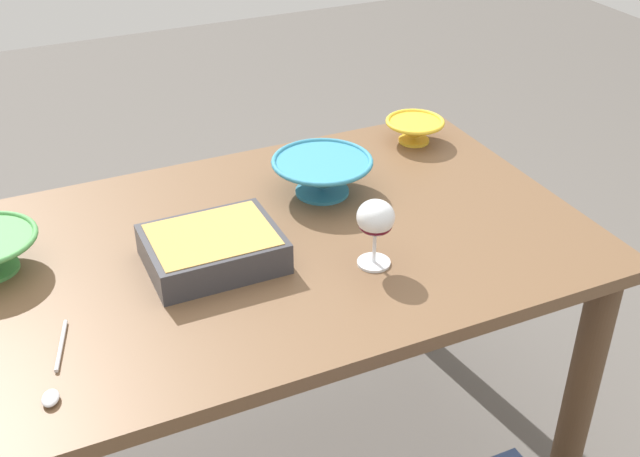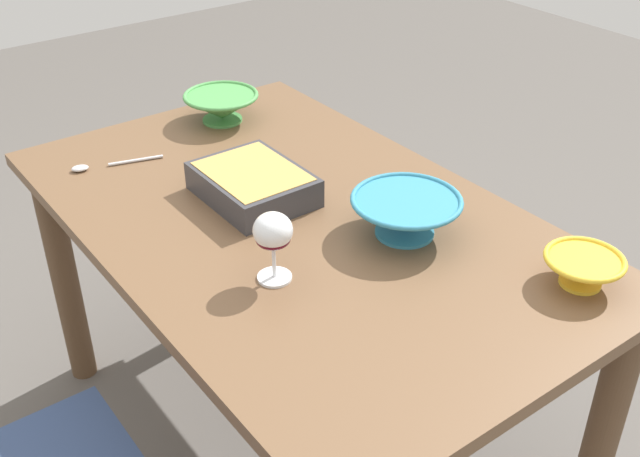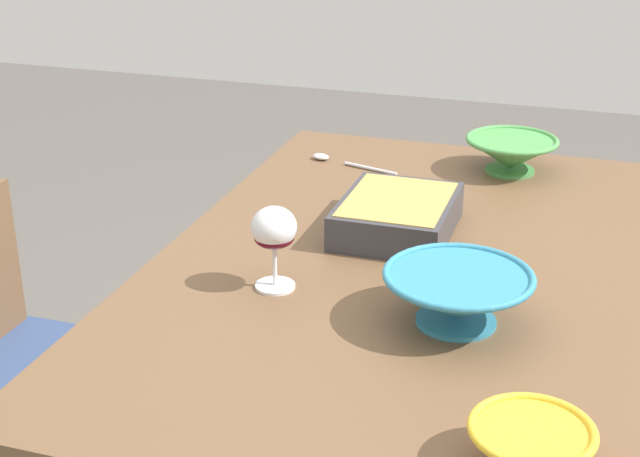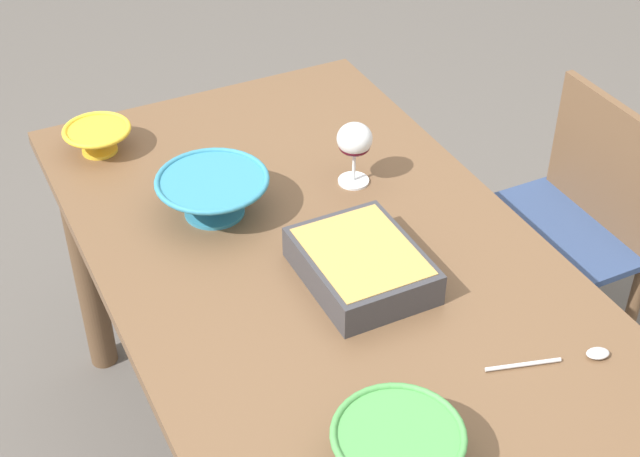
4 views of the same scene
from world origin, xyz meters
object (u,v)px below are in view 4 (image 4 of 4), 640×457
(serving_spoon, at_px, (573,357))
(dining_table, at_px, (317,293))
(chair, at_px, (560,227))
(wine_glass, at_px, (355,143))
(casserole_dish, at_px, (361,263))
(serving_bowl, at_px, (213,193))
(small_bowl, at_px, (98,138))
(mixing_bowl, at_px, (397,447))

(serving_spoon, bearing_deg, dining_table, -151.30)
(chair, distance_m, wine_glass, 0.75)
(casserole_dish, bearing_deg, serving_bowl, -151.73)
(serving_bowl, bearing_deg, wine_glass, 84.69)
(dining_table, bearing_deg, wine_glass, 134.75)
(small_bowl, distance_m, serving_spoon, 1.23)
(mixing_bowl, xyz_separation_m, serving_bowl, (-0.78, -0.01, 0.00))
(dining_table, relative_size, wine_glass, 9.49)
(mixing_bowl, xyz_separation_m, serving_spoon, (-0.07, 0.41, -0.04))
(serving_bowl, bearing_deg, casserole_dish, 28.27)
(casserole_dish, height_order, mixing_bowl, mixing_bowl)
(dining_table, xyz_separation_m, wine_glass, (-0.18, 0.18, 0.24))
(wine_glass, height_order, serving_spoon, wine_glass)
(dining_table, relative_size, chair, 1.82)
(chair, xyz_separation_m, serving_spoon, (0.64, -0.53, 0.32))
(chair, relative_size, wine_glass, 5.21)
(serving_bowl, height_order, serving_spoon, serving_bowl)
(wine_glass, xyz_separation_m, mixing_bowl, (0.75, -0.32, -0.06))
(mixing_bowl, height_order, serving_spoon, mixing_bowl)
(dining_table, bearing_deg, small_bowl, -151.50)
(chair, distance_m, mixing_bowl, 1.23)
(chair, relative_size, serving_bowl, 3.23)
(chair, height_order, casserole_dish, casserole_dish)
(chair, distance_m, serving_bowl, 1.02)
(mixing_bowl, bearing_deg, wine_glass, 157.04)
(wine_glass, bearing_deg, dining_table, -45.25)
(casserole_dish, height_order, serving_spoon, casserole_dish)
(casserole_dish, distance_m, small_bowl, 0.78)
(casserole_dish, relative_size, mixing_bowl, 1.29)
(dining_table, bearing_deg, serving_spoon, 28.70)
(small_bowl, xyz_separation_m, serving_spoon, (1.08, 0.59, -0.03))
(chair, relative_size, mixing_bowl, 3.69)
(dining_table, xyz_separation_m, chair, (-0.14, 0.80, -0.18))
(mixing_bowl, distance_m, serving_bowl, 0.78)
(dining_table, relative_size, small_bowl, 8.92)
(serving_spoon, bearing_deg, mixing_bowl, -80.77)
(dining_table, bearing_deg, casserole_dish, 14.85)
(small_bowl, height_order, serving_bowl, serving_bowl)
(casserole_dish, distance_m, mixing_bowl, 0.47)
(wine_glass, xyz_separation_m, small_bowl, (-0.39, -0.49, -0.07))
(casserole_dish, xyz_separation_m, serving_bowl, (-0.34, -0.18, 0.01))
(chair, xyz_separation_m, serving_bowl, (-0.08, -0.95, 0.36))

